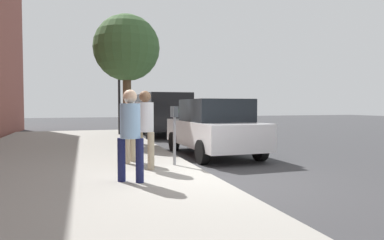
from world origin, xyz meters
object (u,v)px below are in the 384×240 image
(parked_van_far, at_px, (161,112))
(traffic_signal, at_px, (121,85))
(parking_meter, at_px, (174,123))
(pedestrian_at_meter, at_px, (145,123))
(parking_officer, at_px, (130,123))
(pedestrian_bystander, at_px, (130,128))
(parked_sedan_near, at_px, (213,127))
(street_tree, at_px, (127,49))

(parked_van_far, xyz_separation_m, traffic_signal, (-0.43, 2.08, 1.32))
(parking_meter, xyz_separation_m, parked_van_far, (9.73, -1.80, 0.09))
(pedestrian_at_meter, bearing_deg, parking_officer, 72.18)
(pedestrian_bystander, bearing_deg, pedestrian_at_meter, 13.01)
(parking_meter, relative_size, parked_van_far, 0.27)
(parking_meter, relative_size, traffic_signal, 0.39)
(pedestrian_at_meter, xyz_separation_m, parked_sedan_near, (2.35, -2.56, -0.29))
(street_tree, xyz_separation_m, traffic_signal, (3.89, -0.19, -1.17))
(parking_officer, bearing_deg, traffic_signal, 113.83)
(pedestrian_bystander, xyz_separation_m, parked_van_far, (11.26, -3.05, 0.10))
(parking_officer, relative_size, street_tree, 0.35)
(parked_sedan_near, distance_m, parked_van_far, 7.66)
(parking_officer, bearing_deg, parked_van_far, 101.38)
(traffic_signal, bearing_deg, parked_sedan_near, -163.91)
(parking_officer, relative_size, traffic_signal, 0.47)
(pedestrian_bystander, xyz_separation_m, traffic_signal, (10.82, -0.97, 1.42))
(parked_sedan_near, bearing_deg, pedestrian_at_meter, 132.57)
(pedestrian_bystander, bearing_deg, parking_officer, 27.48)
(parked_sedan_near, height_order, parked_van_far, parked_van_far)
(street_tree, bearing_deg, pedestrian_bystander, 173.58)
(parking_officer, height_order, parked_van_far, parked_van_far)
(parking_meter, height_order, street_tree, street_tree)
(pedestrian_at_meter, bearing_deg, parking_meter, -11.46)
(pedestrian_at_meter, height_order, parking_officer, pedestrian_at_meter)
(parked_van_far, bearing_deg, parking_officer, 162.90)
(parking_officer, relative_size, parked_van_far, 0.33)
(street_tree, bearing_deg, parking_meter, -175.05)
(parked_van_far, relative_size, traffic_signal, 1.44)
(parking_officer, bearing_deg, pedestrian_at_meter, -48.41)
(street_tree, distance_m, traffic_signal, 4.07)
(pedestrian_bystander, distance_m, parked_van_far, 11.66)
(parked_van_far, bearing_deg, parked_sedan_near, -179.99)
(pedestrian_at_meter, distance_m, pedestrian_bystander, 1.36)
(parked_sedan_near, height_order, traffic_signal, traffic_signal)
(parking_meter, distance_m, traffic_signal, 9.41)
(pedestrian_at_meter, bearing_deg, traffic_signal, 56.22)
(parking_meter, relative_size, street_tree, 0.29)
(parking_officer, xyz_separation_m, parked_sedan_near, (1.39, -2.78, -0.25))
(parked_sedan_near, bearing_deg, pedestrian_bystander, 139.79)
(parking_meter, relative_size, parking_officer, 0.83)
(parking_meter, distance_m, parked_van_far, 9.90)
(parking_meter, bearing_deg, parked_sedan_near, -40.91)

